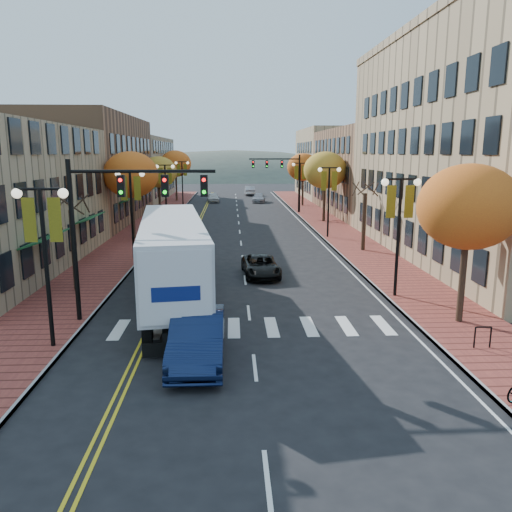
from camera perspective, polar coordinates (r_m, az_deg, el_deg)
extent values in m
plane|color=black|center=(19.44, -0.42, -10.18)|extent=(200.00, 200.00, 0.00)
cube|color=brown|center=(51.69, -12.01, 3.51)|extent=(4.00, 85.00, 0.15)
cube|color=brown|center=(51.95, 8.03, 3.69)|extent=(4.00, 85.00, 0.15)
cube|color=brown|center=(56.43, -19.83, 9.28)|extent=(12.00, 24.00, 11.00)
cube|color=#9E8966|center=(80.71, -14.65, 9.60)|extent=(12.00, 26.00, 9.50)
cube|color=#997F5B|center=(39.09, 27.20, 10.84)|extent=(15.00, 28.00, 15.00)
cube|color=brown|center=(63.07, 15.15, 9.30)|extent=(15.00, 24.00, 10.00)
cube|color=#9E8966|center=(84.26, 10.55, 10.37)|extent=(15.00, 20.00, 11.00)
cylinder|color=#382619|center=(27.75, -20.07, 0.63)|extent=(0.28, 0.28, 4.20)
cylinder|color=#382619|center=(43.07, -13.91, 5.20)|extent=(0.28, 0.28, 4.90)
ellipsoid|color=orange|center=(42.86, -14.10, 9.00)|extent=(4.48, 4.48, 3.81)
cylinder|color=#382619|center=(58.80, -10.96, 6.83)|extent=(0.28, 0.28, 4.55)
ellipsoid|color=gold|center=(58.64, -11.07, 9.40)|extent=(4.16, 4.16, 3.54)
cylinder|color=#382619|center=(76.60, -9.10, 8.18)|extent=(0.28, 0.28, 5.04)
ellipsoid|color=orange|center=(76.48, -9.17, 10.38)|extent=(4.61, 4.61, 3.92)
cylinder|color=#382619|center=(22.78, 22.59, -1.42)|extent=(0.28, 0.28, 4.55)
ellipsoid|color=orange|center=(22.37, 23.13, 5.19)|extent=(4.16, 4.16, 3.54)
cylinder|color=#382619|center=(37.65, 12.24, 3.84)|extent=(0.28, 0.28, 4.20)
cylinder|color=#382619|center=(53.13, 7.81, 6.61)|extent=(0.28, 0.28, 4.90)
ellipsoid|color=gold|center=(52.95, 7.90, 9.70)|extent=(4.48, 4.48, 3.81)
cylinder|color=#382619|center=(68.87, 5.36, 7.77)|extent=(0.28, 0.28, 4.76)
ellipsoid|color=orange|center=(68.74, 5.41, 10.07)|extent=(4.35, 4.35, 3.70)
cylinder|color=black|center=(19.71, -22.79, -1.67)|extent=(0.16, 0.16, 6.00)
cylinder|color=black|center=(19.28, -23.50, 7.04)|extent=(1.60, 0.10, 0.10)
sphere|color=#FFF2CC|center=(19.58, -25.67, 6.47)|extent=(0.36, 0.36, 0.36)
sphere|color=#FFF2CC|center=(19.03, -21.19, 6.71)|extent=(0.36, 0.36, 0.36)
cube|color=gold|center=(19.54, -24.47, 3.76)|extent=(0.45, 0.03, 1.60)
cube|color=gold|center=(19.23, -21.98, 3.84)|extent=(0.45, 0.03, 1.60)
cylinder|color=black|center=(34.94, -13.99, 4.40)|extent=(0.16, 0.16, 6.00)
cylinder|color=black|center=(34.70, -14.23, 9.32)|extent=(1.60, 0.10, 0.10)
sphere|color=#FFF2CC|center=(34.87, -15.53, 9.01)|extent=(0.36, 0.36, 0.36)
sphere|color=#FFF2CC|center=(34.56, -12.90, 9.12)|extent=(0.36, 0.36, 0.36)
cube|color=gold|center=(34.85, -14.87, 7.48)|extent=(0.45, 0.03, 1.60)
cube|color=gold|center=(34.67, -13.41, 7.53)|extent=(0.45, 0.03, 1.60)
cylinder|color=black|center=(52.62, -10.26, 6.93)|extent=(0.16, 0.16, 6.00)
cylinder|color=black|center=(52.47, -10.39, 10.19)|extent=(1.60, 0.10, 0.10)
sphere|color=#FFF2CC|center=(52.58, -11.26, 10.00)|extent=(0.36, 0.36, 0.36)
sphere|color=#FFF2CC|center=(52.37, -9.50, 10.05)|extent=(0.36, 0.36, 0.36)
cube|color=gold|center=(52.56, -10.83, 8.98)|extent=(0.45, 0.03, 1.60)
cube|color=gold|center=(52.45, -9.85, 9.01)|extent=(0.45, 0.03, 1.60)
cylinder|color=black|center=(70.47, -8.41, 8.17)|extent=(0.16, 0.16, 6.00)
cylinder|color=black|center=(70.35, -8.48, 10.60)|extent=(1.60, 0.10, 0.10)
sphere|color=#FFF2CC|center=(70.44, -9.14, 10.46)|extent=(0.36, 0.36, 0.36)
sphere|color=#FFF2CC|center=(70.28, -7.82, 10.50)|extent=(0.36, 0.36, 0.36)
cube|color=gold|center=(70.42, -8.82, 9.70)|extent=(0.45, 0.03, 1.60)
cube|color=gold|center=(70.34, -8.08, 9.72)|extent=(0.45, 0.03, 1.60)
cylinder|color=black|center=(25.75, 15.91, 1.77)|extent=(0.16, 0.16, 6.00)
cylinder|color=black|center=(25.43, 16.29, 8.44)|extent=(1.60, 0.10, 0.10)
sphere|color=#FFF2CC|center=(25.19, 14.53, 8.17)|extent=(0.36, 0.36, 0.36)
sphere|color=#FFF2CC|center=(25.70, 17.98, 8.04)|extent=(0.36, 0.36, 0.36)
cube|color=gold|center=(25.36, 15.18, 6.00)|extent=(0.45, 0.03, 1.60)
cube|color=gold|center=(25.65, 17.11, 5.96)|extent=(0.45, 0.03, 1.60)
cylinder|color=black|center=(43.03, 8.28, 5.95)|extent=(0.16, 0.16, 6.00)
cylinder|color=black|center=(42.84, 8.40, 9.94)|extent=(1.60, 0.10, 0.10)
sphere|color=#FFF2CC|center=(42.70, 7.33, 9.77)|extent=(0.36, 0.36, 0.36)
sphere|color=#FFF2CC|center=(43.00, 9.46, 9.72)|extent=(0.36, 0.36, 0.36)
cube|color=gold|center=(42.80, 7.76, 8.49)|extent=(0.45, 0.03, 1.60)
cube|color=gold|center=(42.97, 8.95, 8.46)|extent=(0.45, 0.03, 1.60)
cylinder|color=black|center=(60.73, 5.03, 7.69)|extent=(0.16, 0.16, 6.00)
cylinder|color=black|center=(60.59, 5.08, 10.52)|extent=(1.60, 0.10, 0.10)
sphere|color=#FFF2CC|center=(60.49, 4.32, 10.39)|extent=(0.36, 0.36, 0.36)
sphere|color=#FFF2CC|center=(60.71, 5.84, 10.37)|extent=(0.36, 0.36, 0.36)
cube|color=gold|center=(60.57, 4.64, 9.48)|extent=(0.45, 0.03, 1.60)
cube|color=gold|center=(60.69, 5.49, 9.47)|extent=(0.45, 0.03, 1.60)
cylinder|color=black|center=(22.36, -20.09, 1.35)|extent=(0.20, 0.20, 7.00)
cylinder|color=black|center=(21.34, -12.85, 9.42)|extent=(6.00, 0.14, 0.14)
cube|color=black|center=(21.55, -15.15, 7.73)|extent=(0.30, 0.25, 0.90)
sphere|color=#FF0C0C|center=(21.39, -15.27, 8.37)|extent=(0.16, 0.16, 0.16)
cube|color=black|center=(21.24, -10.36, 7.89)|extent=(0.30, 0.25, 0.90)
sphere|color=#FF0C0C|center=(21.09, -10.43, 8.54)|extent=(0.16, 0.16, 0.16)
cube|color=black|center=(21.09, -5.95, 7.99)|extent=(0.30, 0.25, 0.90)
sphere|color=#FF0C0C|center=(20.94, -5.98, 8.65)|extent=(0.16, 0.16, 0.16)
cylinder|color=black|center=(60.68, 4.94, 8.16)|extent=(0.20, 0.20, 7.00)
cylinder|color=black|center=(60.24, 2.11, 11.02)|extent=(6.00, 0.14, 0.14)
cube|color=black|center=(60.34, 2.98, 10.45)|extent=(0.30, 0.25, 0.90)
sphere|color=#FF0C0C|center=(60.19, 2.99, 10.68)|extent=(0.16, 0.16, 0.16)
cube|color=black|center=(60.18, 1.24, 10.46)|extent=(0.30, 0.25, 0.90)
sphere|color=#FF0C0C|center=(60.04, 1.25, 10.69)|extent=(0.16, 0.16, 0.16)
cube|color=black|center=(60.09, -0.33, 10.46)|extent=(0.30, 0.25, 0.90)
sphere|color=#FF0C0C|center=(59.94, -0.32, 10.69)|extent=(0.16, 0.16, 0.16)
cube|color=black|center=(24.39, -9.40, -3.55)|extent=(2.81, 13.61, 0.37)
cube|color=silver|center=(23.98, -9.54, 0.67)|extent=(4.47, 13.83, 2.93)
cube|color=black|center=(32.39, -9.73, 1.74)|extent=(3.00, 3.45, 2.61)
cylinder|color=black|center=(19.34, -12.33, -8.93)|extent=(0.50, 1.08, 1.05)
cylinder|color=black|center=(19.37, -5.76, -8.67)|extent=(0.50, 1.08, 1.05)
cylinder|color=black|center=(20.52, -12.22, -7.70)|extent=(0.50, 1.08, 1.05)
cylinder|color=black|center=(20.55, -6.05, -7.46)|extent=(0.50, 1.08, 1.05)
cylinder|color=black|center=(31.40, -11.63, -0.88)|extent=(0.50, 1.08, 1.05)
cylinder|color=black|center=(31.41, -7.63, -0.74)|extent=(0.50, 1.08, 1.05)
cylinder|color=black|center=(33.65, -11.56, -0.04)|extent=(0.50, 1.08, 1.05)
cylinder|color=black|center=(33.66, -7.82, 0.10)|extent=(0.50, 1.08, 1.05)
imported|color=#0D1837|center=(17.94, -6.68, -9.21)|extent=(1.87, 5.29, 1.74)
imported|color=black|center=(29.75, 0.56, -1.15)|extent=(2.33, 4.55, 1.23)
imported|color=silver|center=(74.94, -4.92, 6.70)|extent=(1.99, 4.26, 1.41)
imported|color=#94939A|center=(74.41, 0.32, 6.65)|extent=(2.27, 4.56, 1.27)
imported|color=#A7A7AF|center=(86.70, -0.72, 7.47)|extent=(1.78, 4.76, 1.55)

